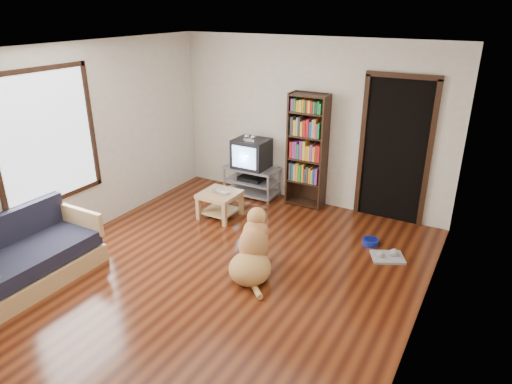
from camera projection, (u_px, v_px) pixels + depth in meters
The scene contains 17 objects.
ground at pixel (224, 271), 5.59m from camera, with size 5.00×5.00×0.00m, color #5E2710.
ceiling at pixel (217, 50), 4.59m from camera, with size 5.00×5.00×0.00m, color white.
wall_back at pixel (309, 123), 7.10m from camera, with size 4.50×4.50×0.00m, color silver.
wall_front at pixel (16, 281), 3.08m from camera, with size 4.50×4.50×0.00m, color silver.
wall_left at pixel (81, 143), 6.12m from camera, with size 5.00×5.00×0.00m, color silver.
wall_right at pixel (431, 213), 4.07m from camera, with size 5.00×5.00×0.00m, color silver.
laptop at pixel (218, 192), 6.83m from camera, with size 0.30×0.20×0.02m, color silver.
dog_bowl at pixel (370, 242), 6.19m from camera, with size 0.22×0.22×0.08m, color navy.
grey_rag at pixel (388, 257), 5.86m from camera, with size 0.40×0.32×0.03m, color #959595.
window at pixel (47, 138), 5.63m from camera, with size 0.03×1.46×1.70m.
doorway at pixel (395, 147), 6.54m from camera, with size 1.03×0.05×2.19m.
tv_stand at pixel (252, 180), 7.71m from camera, with size 0.90×0.45×0.50m.
crt_tv at pixel (252, 153), 7.54m from camera, with size 0.55×0.52×0.58m.
bookshelf at pixel (307, 145), 7.07m from camera, with size 0.60×0.30×1.80m.
sofa at pixel (21, 265), 5.23m from camera, with size 0.80×1.80×0.80m.
coffee_table at pixel (220, 200), 6.90m from camera, with size 0.55×0.55×0.40m.
dog at pixel (253, 252), 5.43m from camera, with size 0.64×0.90×0.81m.
Camera 1 is at (2.70, -3.98, 3.04)m, focal length 32.00 mm.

